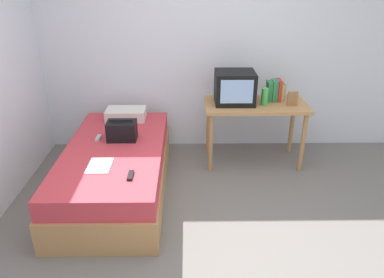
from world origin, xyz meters
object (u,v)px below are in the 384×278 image
at_px(book_row, 276,91).
at_px(remote_dark, 130,175).
at_px(tv, 235,87).
at_px(magazine, 100,166).
at_px(remote_silver, 98,138).
at_px(desk, 255,111).
at_px(handbag, 122,131).
at_px(pillow, 126,114).
at_px(water_bottle, 265,97).
at_px(picture_frame, 292,99).
at_px(bed, 116,169).

bearing_deg(book_row, remote_dark, -138.99).
relative_size(book_row, remote_dark, 1.57).
relative_size(tv, magazine, 1.52).
xyz_separation_m(tv, remote_silver, (-1.47, -0.46, -0.41)).
xyz_separation_m(desk, handbag, (-1.46, -0.46, -0.04)).
xyz_separation_m(book_row, pillow, (-1.74, 0.03, -0.29)).
height_order(tv, handbag, tv).
relative_size(water_bottle, picture_frame, 1.17).
relative_size(desk, pillow, 2.53).
bearing_deg(remote_silver, magazine, -76.73).
relative_size(desk, magazine, 4.00).
xyz_separation_m(tv, handbag, (-1.21, -0.47, -0.32)).
distance_m(bed, handbag, 0.41).
bearing_deg(water_bottle, desk, 143.78).
distance_m(water_bottle, remote_silver, 1.87).
xyz_separation_m(desk, tv, (-0.25, 0.01, 0.28)).
height_order(desk, pillow, desk).
bearing_deg(pillow, picture_frame, -6.72).
distance_m(desk, tv, 0.37).
relative_size(tv, picture_frame, 2.67).
relative_size(desk, picture_frame, 7.03).
bearing_deg(handbag, pillow, 94.51).
xyz_separation_m(tv, picture_frame, (0.63, -0.11, -0.10)).
bearing_deg(desk, bed, -157.13).
xyz_separation_m(picture_frame, remote_dark, (-1.66, -1.12, -0.31)).
relative_size(picture_frame, pillow, 0.36).
bearing_deg(pillow, remote_silver, -110.62).
bearing_deg(tv, picture_frame, -10.29).
bearing_deg(book_row, bed, -157.28).
height_order(desk, water_bottle, water_bottle).
height_order(magazine, remote_silver, remote_silver).
bearing_deg(remote_dark, magazine, 148.34).
height_order(pillow, remote_dark, pillow).
height_order(water_bottle, book_row, book_row).
height_order(water_bottle, remote_silver, water_bottle).
distance_m(picture_frame, remote_silver, 2.15).
bearing_deg(tv, magazine, -141.92).
bearing_deg(bed, remote_dark, -66.96).
relative_size(tv, water_bottle, 2.29).
bearing_deg(remote_silver, pillow, 69.38).
bearing_deg(bed, water_bottle, 19.85).
bearing_deg(tv, remote_dark, -129.78).
xyz_separation_m(pillow, handbag, (0.05, -0.58, 0.04)).
bearing_deg(pillow, water_bottle, -6.62).
bearing_deg(magazine, water_bottle, 30.20).
distance_m(bed, tv, 1.58).
height_order(desk, book_row, book_row).
xyz_separation_m(book_row, remote_dark, (-1.51, -1.31, -0.34)).
distance_m(book_row, pillow, 1.77).
bearing_deg(remote_silver, tv, 17.20).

